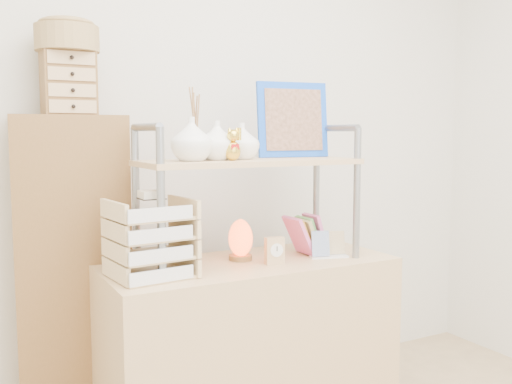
% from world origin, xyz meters
% --- Properties ---
extents(desk, '(1.20, 0.50, 0.75)m').
position_xyz_m(desk, '(0.00, 1.20, 0.38)').
color(desk, tan).
rests_on(desk, ground).
extents(cabinet, '(0.48, 0.29, 1.35)m').
position_xyz_m(cabinet, '(-0.64, 1.57, 0.68)').
color(cabinet, brown).
rests_on(cabinet, ground).
extents(hutch, '(0.90, 0.34, 0.75)m').
position_xyz_m(hutch, '(-0.03, 1.21, 1.19)').
color(hutch, gray).
rests_on(hutch, desk).
extents(letter_tray, '(0.29, 0.27, 0.32)m').
position_xyz_m(letter_tray, '(-0.44, 1.14, 0.88)').
color(letter_tray, tan).
rests_on(letter_tray, desk).
extents(salt_lamp, '(0.11, 0.11, 0.17)m').
position_xyz_m(salt_lamp, '(-0.02, 1.25, 0.84)').
color(salt_lamp, brown).
rests_on(salt_lamp, desk).
extents(desk_clock, '(0.08, 0.04, 0.11)m').
position_xyz_m(desk_clock, '(0.07, 1.12, 0.81)').
color(desk_clock, tan).
rests_on(desk_clock, desk).
extents(postcard_stand, '(0.17, 0.09, 0.12)m').
position_xyz_m(postcard_stand, '(0.33, 1.11, 0.78)').
color(postcard_stand, white).
rests_on(postcard_stand, desk).
extents(drawer_chest, '(0.20, 0.16, 0.25)m').
position_xyz_m(drawer_chest, '(-0.64, 1.55, 1.48)').
color(drawer_chest, brown).
rests_on(drawer_chest, cabinet).
extents(woven_basket, '(0.25, 0.25, 0.10)m').
position_xyz_m(woven_basket, '(-0.64, 1.55, 1.65)').
color(woven_basket, brown).
rests_on(woven_basket, drawer_chest).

